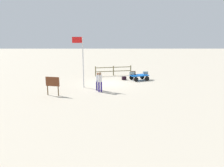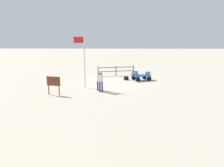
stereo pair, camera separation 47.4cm
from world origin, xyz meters
name	(u,v)px [view 2 (the right image)]	position (x,y,z in m)	size (l,w,h in m)	color
ground_plane	(110,83)	(0.00, 0.00, 0.00)	(120.00, 120.00, 0.00)	#B8AC97
luggage_cart	(141,76)	(-3.36, -1.51, 0.44)	(2.13, 1.75, 0.60)	blue
suitcase_navy	(135,73)	(-2.72, -1.73, 0.78)	(0.58, 0.41, 0.36)	#3D2A1D
suitcase_tan	(134,73)	(-2.62, -1.61, 0.76)	(0.60, 0.44, 0.32)	gray
suitcase_maroon	(148,73)	(-4.13, -2.02, 0.74)	(0.54, 0.38, 0.29)	gray
suitcase_olive	(126,78)	(-1.75, -1.75, 0.18)	(0.52, 0.45, 0.36)	black
worker_lead	(99,80)	(0.83, 2.98, 0.90)	(0.40, 0.40, 1.58)	navy
worker_trailing	(101,81)	(0.60, 3.58, 0.99)	(0.36, 0.36, 1.72)	navy
flagpole	(83,57)	(2.33, 1.89, 2.83)	(0.97, 0.25, 4.74)	silver
signboard	(53,83)	(4.36, 4.67, 1.03)	(1.16, 0.33, 1.52)	#4C3319
wooden_fence	(116,70)	(-0.62, -4.43, 0.68)	(4.38, 1.14, 1.18)	brown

